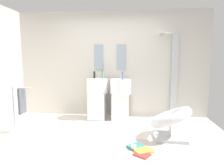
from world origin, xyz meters
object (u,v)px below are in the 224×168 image
Objects in this scene: pedestal_sink_left at (97,97)px; magazine_teal at (135,146)px; coffee_mug at (134,148)px; magazine_red at (142,155)px; soap_bottle_blue at (122,76)px; pedestal_sink_right at (120,97)px; soap_bottle_black at (94,75)px; soap_bottle_green at (103,75)px; lounge_chair at (170,120)px; shower_column at (174,74)px; towel_rack at (21,102)px; magazine_ochre at (143,151)px.

pedestal_sink_left is 1.83m from magazine_teal.
magazine_teal is at bearing 70.41° from coffee_mug.
magazine_red is 1.95m from soap_bottle_blue.
pedestal_sink_left reaches higher than magazine_teal.
soap_bottle_blue is at bearing 137.31° from magazine_red.
pedestal_sink_left and pedestal_sink_right have the same top height.
soap_bottle_green is at bearing -16.29° from soap_bottle_black.
soap_bottle_black is at bearing 156.70° from soap_bottle_blue.
pedestal_sink_left reaches higher than coffee_mug.
lounge_chair reaches higher than magazine_red.
soap_bottle_black is (-0.09, 0.14, 0.52)m from pedestal_sink_left.
towel_rack is (-3.11, -1.32, -0.45)m from shower_column.
towel_rack is (-2.81, -0.02, 0.28)m from lounge_chair.
soap_bottle_blue is (0.61, -0.16, 0.52)m from pedestal_sink_left.
magazine_red is at bearing -129.94° from magazine_ochre.
magazine_ochre is at bearing -130.92° from lounge_chair.
coffee_mug is (2.15, -0.52, -0.58)m from towel_rack.
magazine_red is (-0.03, -0.12, -0.01)m from magazine_ochre.
pedestal_sink_right is at bearing -12.56° from soap_bottle_black.
lounge_chair is 5.83× the size of soap_bottle_blue.
soap_bottle_green is (-0.86, 1.85, 1.04)m from magazine_red.
magazine_ochre is (0.45, -1.65, -0.51)m from pedestal_sink_right.
pedestal_sink_right is at bearing 78.41° from magazine_ochre.
soap_bottle_blue is at bearing -26.20° from soap_bottle_green.
shower_column is at bearing 23.00° from towel_rack.
magazine_teal is at bearing -59.51° from soap_bottle_black.
magazine_teal is (-0.12, 0.14, 0.00)m from magazine_ochre.
lounge_chair reaches higher than coffee_mug.
coffee_mug is at bearing -79.52° from pedestal_sink_right.
soap_bottle_green reaches higher than pedestal_sink_left.
soap_bottle_black is at bearing 82.54° from magazine_teal.
pedestal_sink_right is at bearing 131.91° from lounge_chair.
magazine_ochre is 1.51× the size of soap_bottle_blue.
towel_rack is 3.90× the size of magazine_teal.
pedestal_sink_left is at bearing 39.95° from towel_rack.
pedestal_sink_left is 5.92× the size of soap_bottle_black.
soap_bottle_green is at bearing 140.49° from lounge_chair.
magazine_ochre is 0.16m from coffee_mug.
soap_bottle_blue reaches higher than magazine_teal.
soap_bottle_blue is at bearing -73.14° from pedestal_sink_right.
towel_rack is 5.27× the size of soap_bottle_blue.
pedestal_sink_left is 4.74× the size of magazine_red.
pedestal_sink_right is 1.89m from magazine_red.
magazine_red is (-0.54, -0.70, -0.33)m from lounge_chair.
magazine_teal is at bearing -117.91° from shower_column.
coffee_mug is at bearing -66.53° from soap_bottle_green.
soap_bottle_green is at bearing 39.37° from towel_rack.
soap_bottle_green is 0.22m from soap_bottle_black.
pedestal_sink_right is 13.12× the size of coffee_mug.
magazine_red is 1.25× the size of soap_bottle_blue.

